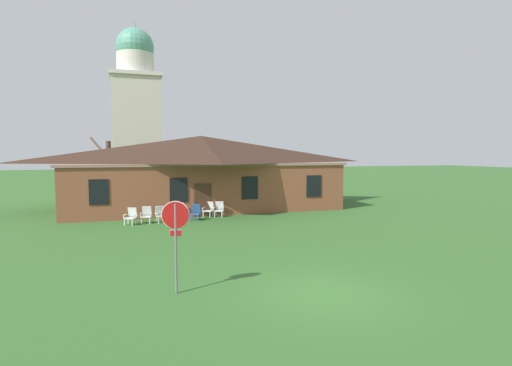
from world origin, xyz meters
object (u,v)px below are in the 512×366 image
Objects in this scene: lawn_chair_middle at (180,210)px; lawn_chair_under_eave at (219,209)px; stop_sign at (176,228)px; lawn_chair_near_door at (146,214)px; lawn_chair_by_porch at (131,216)px; lawn_chair_far_side at (209,209)px; lawn_chair_left_end at (161,214)px; lawn_chair_right_end at (195,212)px.

lawn_chair_middle is 2.50m from lawn_chair_under_eave.
stop_sign reaches higher than lawn_chair_near_door.
lawn_chair_far_side is (4.73, 1.49, 0.00)m from lawn_chair_by_porch.
lawn_chair_by_porch is 3.24m from lawn_chair_middle.
lawn_chair_far_side is (1.84, 0.04, 0.00)m from lawn_chair_middle.
lawn_chair_middle is at bearing -178.90° from lawn_chair_far_side.
lawn_chair_middle is (1.25, 1.25, 0.00)m from lawn_chair_left_end.
stop_sign is 12.38m from lawn_chair_left_end.
lawn_chair_far_side and lawn_chair_under_eave have the same top height.
lawn_chair_near_door is 4.67m from lawn_chair_under_eave.
lawn_chair_under_eave is at bearing 72.46° from stop_sign.
lawn_chair_middle is 1.30m from lawn_chair_right_end.
lawn_chair_near_door is (0.85, 0.30, 0.00)m from lawn_chair_by_porch.
lawn_chair_near_door is 1.00× the size of lawn_chair_middle.
stop_sign is at bearing -104.83° from lawn_chair_far_side.
lawn_chair_by_porch is at bearing -173.14° from lawn_chair_left_end.
stop_sign is at bearing -107.54° from lawn_chair_under_eave.
lawn_chair_middle is 1.00× the size of lawn_chair_right_end.
lawn_chair_far_side is at bearing 22.64° from lawn_chair_left_end.
lawn_chair_by_porch is 1.00× the size of lawn_chair_middle.
lawn_chair_by_porch and lawn_chair_under_eave have the same top height.
lawn_chair_by_porch and lawn_chair_right_end have the same top height.
lawn_chair_left_end and lawn_chair_middle have the same top height.
lawn_chair_far_side is (1.01, 1.03, 0.00)m from lawn_chair_right_end.
lawn_chair_right_end and lawn_chair_under_eave have the same top height.
lawn_chair_right_end is (2.59, 12.55, -1.40)m from stop_sign.
lawn_chair_left_end is at bearing -162.65° from lawn_chair_under_eave.
stop_sign is at bearing -88.67° from lawn_chair_near_door.
lawn_chair_right_end is at bearing 78.35° from stop_sign.
lawn_chair_left_end is (1.65, 0.20, 0.00)m from lawn_chair_by_porch.
lawn_chair_by_porch is at bearing 95.38° from stop_sign.
stop_sign is 2.80× the size of lawn_chair_far_side.
lawn_chair_under_eave is (4.54, 1.06, 0.00)m from lawn_chair_near_door.
stop_sign is 13.73m from lawn_chair_middle.
lawn_chair_middle is 1.00× the size of lawn_chair_far_side.
lawn_chair_right_end is 1.00× the size of lawn_chair_under_eave.
stop_sign is 2.80× the size of lawn_chair_middle.
lawn_chair_under_eave is (1.67, 0.91, 0.00)m from lawn_chair_right_end.
stop_sign is 2.80× the size of lawn_chair_left_end.
lawn_chair_right_end is (2.88, 0.15, 0.00)m from lawn_chair_near_door.
lawn_chair_by_porch and lawn_chair_far_side have the same top height.
lawn_chair_by_porch is 4.96m from lawn_chair_far_side.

